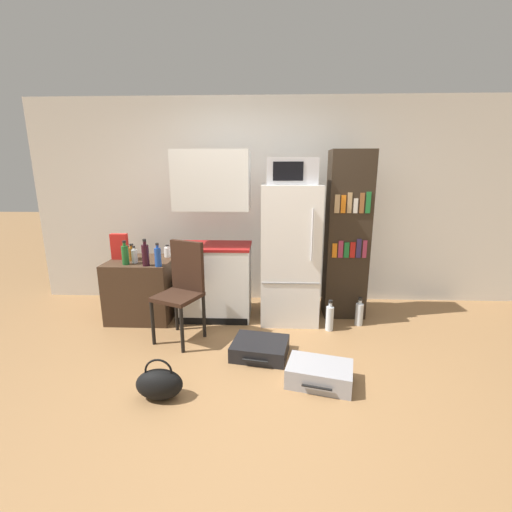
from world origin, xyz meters
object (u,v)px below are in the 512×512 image
object	(u,v)px
microwave	(292,171)
bottle_blue_soda	(158,257)
kitchen_hutch	(214,244)
bottle_wine_dark	(145,255)
chair	(183,283)
water_bottle_middle	(330,318)
bookshelf	(347,236)
bottle_amber_beer	(132,254)
handbag	(159,384)
water_bottle_front	(359,314)
bottle_green_tall	(125,255)
cereal_box	(120,247)
suitcase_small_flat	(319,374)
side_table	(143,289)
bottle_milk_white	(168,252)
bowl	(130,254)
suitcase_large_flat	(260,348)
bottle_clear_short	(134,256)
refrigerator	(290,254)

from	to	relation	value
microwave	bottle_blue_soda	world-z (taller)	microwave
kitchen_hutch	bottle_wine_dark	world-z (taller)	kitchen_hutch
chair	water_bottle_middle	world-z (taller)	chair
bookshelf	chair	bearing A→B (deg)	-159.51
bottle_blue_soda	bottle_wine_dark	bearing A→B (deg)	170.73
bottle_amber_beer	chair	bearing A→B (deg)	-34.09
bottle_wine_dark	bookshelf	bearing A→B (deg)	10.23
handbag	water_bottle_front	distance (m)	2.31
bottle_green_tall	cereal_box	world-z (taller)	cereal_box
suitcase_small_flat	side_table	bearing A→B (deg)	160.41
kitchen_hutch	water_bottle_front	world-z (taller)	kitchen_hutch
bottle_milk_white	bowl	bearing A→B (deg)	173.31
bottle_amber_beer	cereal_box	xyz separation A→B (m)	(-0.17, 0.06, 0.07)
bottle_blue_soda	handbag	distance (m)	1.48
kitchen_hutch	suitcase_large_flat	bearing A→B (deg)	-58.57
bowl	suitcase_large_flat	world-z (taller)	bowl
side_table	water_bottle_middle	xyz separation A→B (m)	(2.16, -0.29, -0.20)
bookshelf	side_table	bearing A→B (deg)	-176.11
bottle_amber_beer	handbag	distance (m)	1.79
kitchen_hutch	bottle_clear_short	bearing A→B (deg)	-167.70
bottle_clear_short	chair	size ratio (longest dim) A/B	0.19
bottle_amber_beer	bottle_clear_short	bearing A→B (deg)	-56.50
chair	water_bottle_front	distance (m)	1.99
water_bottle_front	chair	bearing A→B (deg)	-169.33
microwave	suitcase_small_flat	world-z (taller)	microwave
water_bottle_front	handbag	bearing A→B (deg)	-143.40
refrigerator	bowl	size ratio (longest dim) A/B	12.17
handbag	water_bottle_front	size ratio (longest dim) A/B	1.10
water_bottle_front	side_table	bearing A→B (deg)	176.74
microwave	handbag	world-z (taller)	microwave
cereal_box	bottle_amber_beer	bearing A→B (deg)	-20.42
bottle_amber_beer	bottle_green_tall	bearing A→B (deg)	-91.65
cereal_box	bottle_milk_white	bearing A→B (deg)	14.25
side_table	bottle_milk_white	size ratio (longest dim) A/B	4.95
bookshelf	suitcase_small_flat	distance (m)	1.76
bottle_clear_short	chair	distance (m)	0.76
bowl	suitcase_small_flat	size ratio (longest dim) A/B	0.22
water_bottle_middle	microwave	bearing A→B (deg)	144.16
bottle_milk_white	suitcase_large_flat	distance (m)	1.68
kitchen_hutch	refrigerator	xyz separation A→B (m)	(0.87, -0.03, -0.10)
bottle_milk_white	water_bottle_front	distance (m)	2.35
bottle_wine_dark	bottle_amber_beer	xyz separation A→B (m)	(-0.24, 0.21, -0.04)
microwave	handbag	xyz separation A→B (m)	(-1.06, -1.54, -1.58)
side_table	kitchen_hutch	world-z (taller)	kitchen_hutch
bottle_milk_white	bottle_wine_dark	world-z (taller)	bottle_wine_dark
handbag	refrigerator	bearing A→B (deg)	55.50
bottle_wine_dark	chair	size ratio (longest dim) A/B	0.29
bottle_clear_short	water_bottle_front	xyz separation A→B (m)	(2.53, -0.01, -0.65)
bottle_blue_soda	bottle_clear_short	bearing A→B (deg)	156.74
bottle_amber_beer	water_bottle_front	xyz separation A→B (m)	(2.60, -0.11, -0.65)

